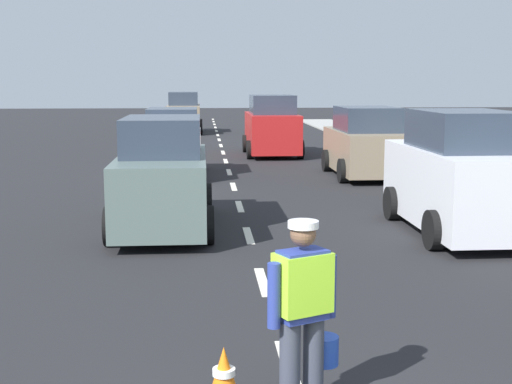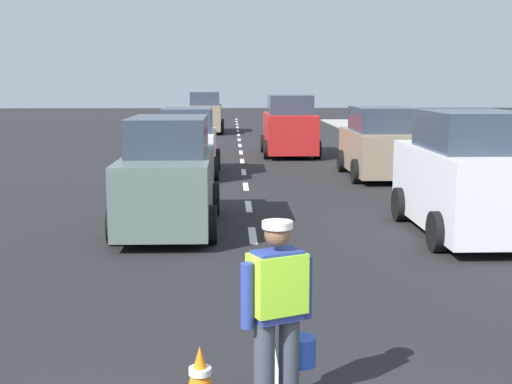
{
  "view_description": "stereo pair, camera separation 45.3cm",
  "coord_description": "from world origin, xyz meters",
  "px_view_note": "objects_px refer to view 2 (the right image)",
  "views": [
    {
      "loc": [
        -0.84,
        -3.84,
        2.82
      ],
      "look_at": [
        -0.0,
        6.9,
        1.1
      ],
      "focal_mm": 49.17,
      "sensor_mm": 36.0,
      "label": 1
    },
    {
      "loc": [
        -0.38,
        -3.87,
        2.82
      ],
      "look_at": [
        -0.0,
        6.9,
        1.1
      ],
      "focal_mm": 49.17,
      "sensor_mm": 36.0,
      "label": 2
    }
  ],
  "objects_px": {
    "car_outgoing_far": "(289,127)",
    "car_oncoming_third": "(205,114)",
    "car_oncoming_lead": "(169,177)",
    "car_parked_curbside": "(468,178)",
    "traffic_cone_near": "(200,376)",
    "car_parked_far": "(381,145)",
    "road_worker": "(279,306)",
    "car_oncoming_second": "(188,144)"
  },
  "relations": [
    {
      "from": "car_oncoming_lead",
      "to": "car_oncoming_third",
      "type": "height_order",
      "value": "car_oncoming_third"
    },
    {
      "from": "car_oncoming_lead",
      "to": "car_oncoming_third",
      "type": "bearing_deg",
      "value": 90.48
    },
    {
      "from": "traffic_cone_near",
      "to": "car_oncoming_lead",
      "type": "xyz_separation_m",
      "value": [
        -0.91,
        7.51,
        0.73
      ]
    },
    {
      "from": "car_oncoming_lead",
      "to": "car_parked_far",
      "type": "xyz_separation_m",
      "value": [
        5.57,
        6.99,
        -0.03
      ]
    },
    {
      "from": "car_parked_curbside",
      "to": "car_oncoming_second",
      "type": "bearing_deg",
      "value": 123.54
    },
    {
      "from": "car_oncoming_lead",
      "to": "car_outgoing_far",
      "type": "bearing_deg",
      "value": 75.48
    },
    {
      "from": "car_oncoming_third",
      "to": "road_worker",
      "type": "bearing_deg",
      "value": -86.84
    },
    {
      "from": "road_worker",
      "to": "traffic_cone_near",
      "type": "bearing_deg",
      "value": 169.16
    },
    {
      "from": "traffic_cone_near",
      "to": "car_oncoming_second",
      "type": "bearing_deg",
      "value": 93.86
    },
    {
      "from": "road_worker",
      "to": "car_oncoming_third",
      "type": "xyz_separation_m",
      "value": [
        -1.8,
        32.61,
        0.09
      ]
    },
    {
      "from": "car_outgoing_far",
      "to": "car_oncoming_third",
      "type": "bearing_deg",
      "value": 106.97
    },
    {
      "from": "car_parked_far",
      "to": "car_oncoming_third",
      "type": "relative_size",
      "value": 0.94
    },
    {
      "from": "car_parked_far",
      "to": "car_oncoming_lead",
      "type": "bearing_deg",
      "value": -128.57
    },
    {
      "from": "car_oncoming_second",
      "to": "car_oncoming_third",
      "type": "height_order",
      "value": "car_oncoming_third"
    },
    {
      "from": "traffic_cone_near",
      "to": "car_parked_curbside",
      "type": "xyz_separation_m",
      "value": [
        4.61,
        6.72,
        0.8
      ]
    },
    {
      "from": "traffic_cone_near",
      "to": "car_oncoming_lead",
      "type": "distance_m",
      "value": 7.6
    },
    {
      "from": "traffic_cone_near",
      "to": "car_outgoing_far",
      "type": "distance_m",
      "value": 20.81
    },
    {
      "from": "car_parked_far",
      "to": "road_worker",
      "type": "bearing_deg",
      "value": -105.22
    },
    {
      "from": "car_oncoming_third",
      "to": "car_outgoing_far",
      "type": "relative_size",
      "value": 1.08
    },
    {
      "from": "car_parked_far",
      "to": "car_parked_curbside",
      "type": "bearing_deg",
      "value": -90.38
    },
    {
      "from": "road_worker",
      "to": "car_oncoming_third",
      "type": "bearing_deg",
      "value": 93.16
    },
    {
      "from": "traffic_cone_near",
      "to": "car_oncoming_second",
      "type": "relative_size",
      "value": 0.14
    },
    {
      "from": "road_worker",
      "to": "car_parked_far",
      "type": "distance_m",
      "value": 15.16
    },
    {
      "from": "road_worker",
      "to": "car_oncoming_third",
      "type": "height_order",
      "value": "car_oncoming_third"
    },
    {
      "from": "road_worker",
      "to": "car_oncoming_lead",
      "type": "relative_size",
      "value": 0.39
    },
    {
      "from": "traffic_cone_near",
      "to": "car_outgoing_far",
      "type": "height_order",
      "value": "car_outgoing_far"
    },
    {
      "from": "car_parked_far",
      "to": "car_outgoing_far",
      "type": "xyz_separation_m",
      "value": [
        -2.17,
        6.15,
        0.1
      ]
    },
    {
      "from": "car_parked_far",
      "to": "car_outgoing_far",
      "type": "bearing_deg",
      "value": 109.44
    },
    {
      "from": "road_worker",
      "to": "car_outgoing_far",
      "type": "distance_m",
      "value": 20.86
    },
    {
      "from": "car_parked_curbside",
      "to": "car_oncoming_third",
      "type": "bearing_deg",
      "value": 102.54
    },
    {
      "from": "car_oncoming_lead",
      "to": "car_oncoming_third",
      "type": "distance_m",
      "value": 24.98
    },
    {
      "from": "road_worker",
      "to": "traffic_cone_near",
      "type": "xyz_separation_m",
      "value": [
        -0.68,
        0.13,
        -0.67
      ]
    },
    {
      "from": "road_worker",
      "to": "car_oncoming_second",
      "type": "xyz_separation_m",
      "value": [
        -1.71,
        15.35,
        -0.0
      ]
    },
    {
      "from": "road_worker",
      "to": "car_parked_curbside",
      "type": "relative_size",
      "value": 0.4
    },
    {
      "from": "car_outgoing_far",
      "to": "car_oncoming_lead",
      "type": "bearing_deg",
      "value": -104.52
    },
    {
      "from": "traffic_cone_near",
      "to": "car_oncoming_second",
      "type": "distance_m",
      "value": 15.27
    },
    {
      "from": "car_parked_curbside",
      "to": "car_oncoming_lead",
      "type": "bearing_deg",
      "value": 171.84
    },
    {
      "from": "car_parked_curbside",
      "to": "road_worker",
      "type": "bearing_deg",
      "value": -119.85
    },
    {
      "from": "road_worker",
      "to": "car_oncoming_second",
      "type": "height_order",
      "value": "car_oncoming_second"
    },
    {
      "from": "road_worker",
      "to": "car_outgoing_far",
      "type": "height_order",
      "value": "car_outgoing_far"
    },
    {
      "from": "car_oncoming_lead",
      "to": "car_parked_curbside",
      "type": "distance_m",
      "value": 5.58
    },
    {
      "from": "traffic_cone_near",
      "to": "car_parked_far",
      "type": "xyz_separation_m",
      "value": [
        4.66,
        14.5,
        0.69
      ]
    }
  ]
}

